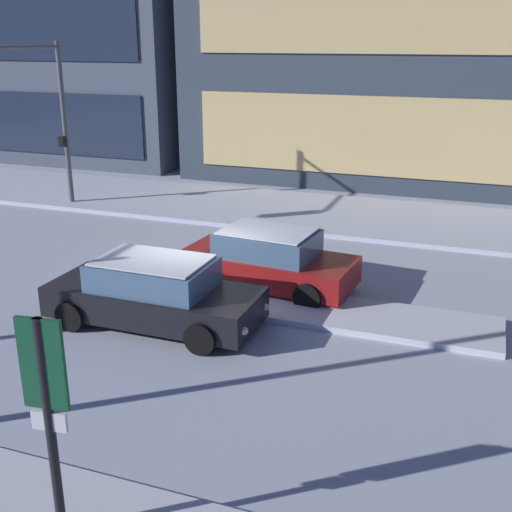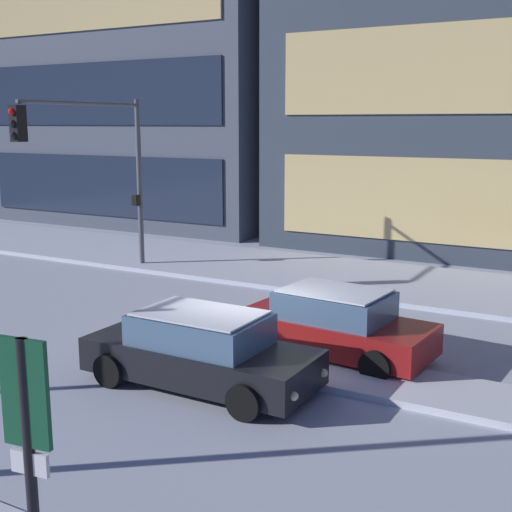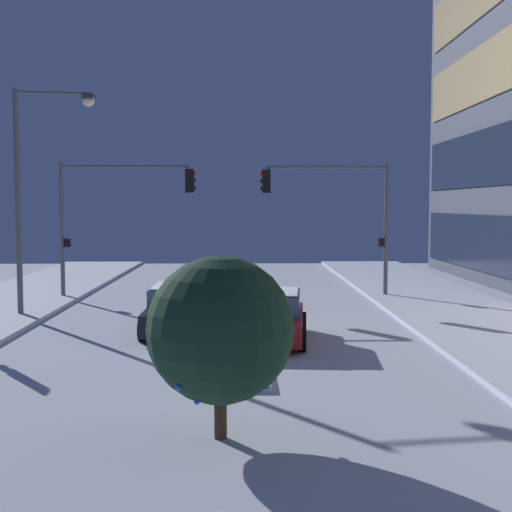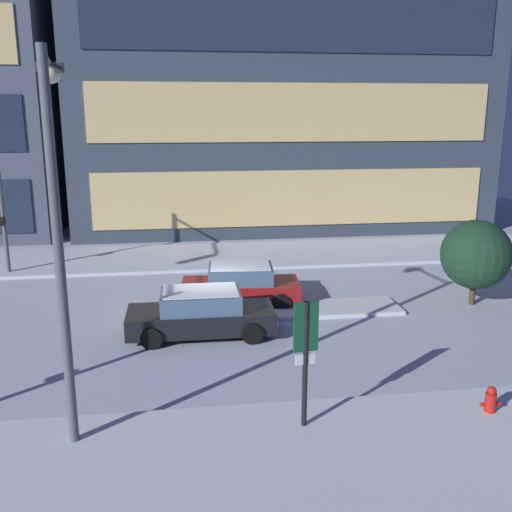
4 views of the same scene
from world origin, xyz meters
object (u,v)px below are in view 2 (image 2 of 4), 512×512
object	(u,v)px
car_near	(201,351)
traffic_light_corner_far_left	(94,154)
car_far	(334,324)
parking_info_sign	(29,443)

from	to	relation	value
car_near	traffic_light_corner_far_left	world-z (taller)	traffic_light_corner_far_left
car_far	parking_info_sign	distance (m)	8.99
car_near	parking_info_sign	size ratio (longest dim) A/B	1.56
car_far	traffic_light_corner_far_left	bearing A→B (deg)	-13.10
car_near	car_far	size ratio (longest dim) A/B	1.05
car_near	car_far	world-z (taller)	same
car_near	parking_info_sign	bearing A→B (deg)	-71.24
car_far	parking_info_sign	world-z (taller)	parking_info_sign
traffic_light_corner_far_left	parking_info_sign	size ratio (longest dim) A/B	1.93
car_far	traffic_light_corner_far_left	world-z (taller)	traffic_light_corner_far_left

